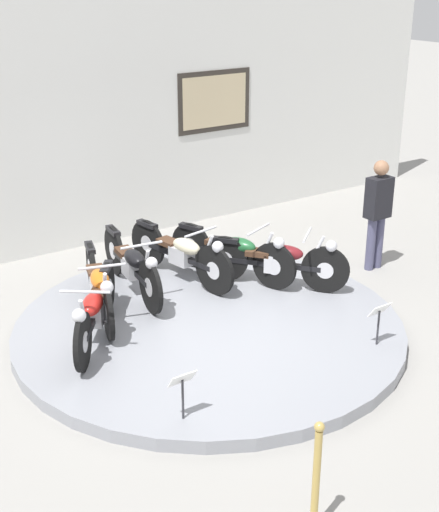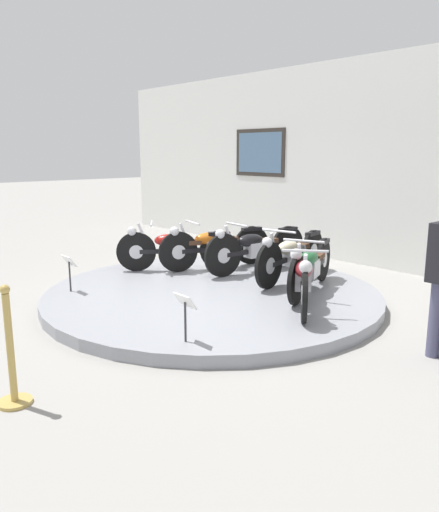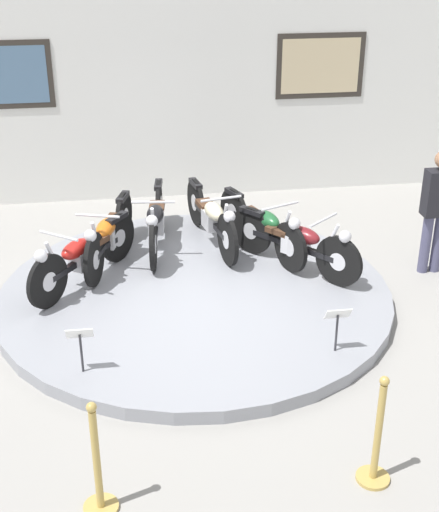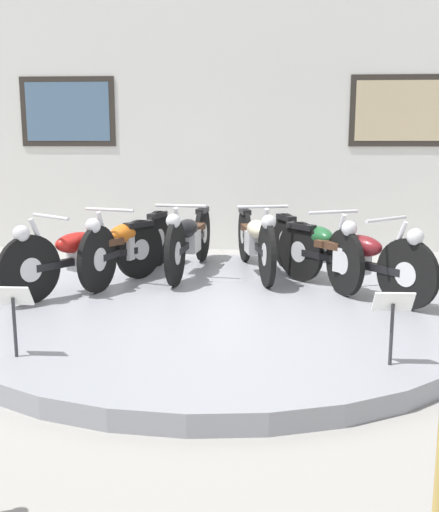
{
  "view_description": "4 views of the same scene",
  "coord_description": "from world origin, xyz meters",
  "views": [
    {
      "loc": [
        -4.14,
        -6.41,
        4.13
      ],
      "look_at": [
        0.21,
        0.09,
        0.92
      ],
      "focal_mm": 50.0,
      "sensor_mm": 36.0,
      "label": 1
    },
    {
      "loc": [
        5.06,
        -4.51,
        2.05
      ],
      "look_at": [
        0.14,
        0.0,
        0.65
      ],
      "focal_mm": 35.0,
      "sensor_mm": 36.0,
      "label": 2
    },
    {
      "loc": [
        -0.79,
        -7.44,
        4.23
      ],
      "look_at": [
        0.3,
        0.02,
        0.56
      ],
      "focal_mm": 50.0,
      "sensor_mm": 36.0,
      "label": 3
    },
    {
      "loc": [
        0.37,
        -5.37,
        1.62
      ],
      "look_at": [
        0.04,
        0.04,
        0.57
      ],
      "focal_mm": 42.0,
      "sensor_mm": 36.0,
      "label": 4
    }
  ],
  "objects": [
    {
      "name": "motorcycle_maroon",
      "position": [
        1.31,
        0.35,
        0.53
      ],
      "size": [
        1.31,
        1.56,
        0.79
      ],
      "color": "black",
      "rests_on": "display_platform"
    },
    {
      "name": "info_placard_front_left",
      "position": [
        -1.28,
        -1.51,
        0.51
      ],
      "size": [
        0.26,
        0.11,
        0.51
      ],
      "color": "#333338",
      "rests_on": "display_platform"
    },
    {
      "name": "motorcycle_cream",
      "position": [
        0.37,
        1.25,
        0.55
      ],
      "size": [
        0.56,
        2.0,
        0.81
      ],
      "color": "black",
      "rests_on": "display_platform"
    },
    {
      "name": "visitor_standing",
      "position": [
        3.08,
        0.33,
        0.91
      ],
      "size": [
        0.36,
        0.22,
        1.62
      ],
      "color": "#4C4C6B",
      "rests_on": "ground_plane"
    },
    {
      "name": "back_wall",
      "position": [
        0.0,
        3.61,
        1.85
      ],
      "size": [
        14.0,
        0.22,
        3.7
      ],
      "color": "silver",
      "rests_on": "ground_plane"
    },
    {
      "name": "stanchion_post_right_of_entry",
      "position": [
        1.11,
        -3.19,
        0.34
      ],
      "size": [
        0.28,
        0.28,
        1.02
      ],
      "color": "tan",
      "rests_on": "ground_plane"
    },
    {
      "name": "display_platform",
      "position": [
        0.0,
        0.0,
        0.07
      ],
      "size": [
        4.66,
        4.66,
        0.15
      ],
      "primitive_type": "cylinder",
      "color": "gray",
      "rests_on": "ground_plane"
    },
    {
      "name": "motorcycle_orange",
      "position": [
        -0.99,
        0.91,
        0.54
      ],
      "size": [
        0.7,
        1.94,
        0.81
      ],
      "color": "black",
      "rests_on": "display_platform"
    },
    {
      "name": "motorcycle_red",
      "position": [
        -1.3,
        0.35,
        0.53
      ],
      "size": [
        1.23,
        1.63,
        0.8
      ],
      "color": "black",
      "rests_on": "display_platform"
    },
    {
      "name": "stanchion_post_left_of_entry",
      "position": [
        -1.11,
        -3.19,
        0.34
      ],
      "size": [
        0.28,
        0.28,
        1.02
      ],
      "color": "tan",
      "rests_on": "ground_plane"
    },
    {
      "name": "motorcycle_green",
      "position": [
        0.99,
        0.91,
        0.53
      ],
      "size": [
        0.81,
        1.87,
        0.8
      ],
      "color": "black",
      "rests_on": "display_platform"
    },
    {
      "name": "motorcycle_black",
      "position": [
        -0.37,
        1.25,
        0.55
      ],
      "size": [
        0.54,
        2.02,
        0.82
      ],
      "color": "black",
      "rests_on": "display_platform"
    },
    {
      "name": "info_placard_front_centre",
      "position": [
        1.28,
        -1.51,
        0.51
      ],
      "size": [
        0.26,
        0.11,
        0.51
      ],
      "color": "#333338",
      "rests_on": "display_platform"
    },
    {
      "name": "ground_plane",
      "position": [
        0.0,
        0.0,
        0.0
      ],
      "size": [
        60.0,
        60.0,
        0.0
      ],
      "primitive_type": "plane",
      "color": "gray"
    }
  ]
}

